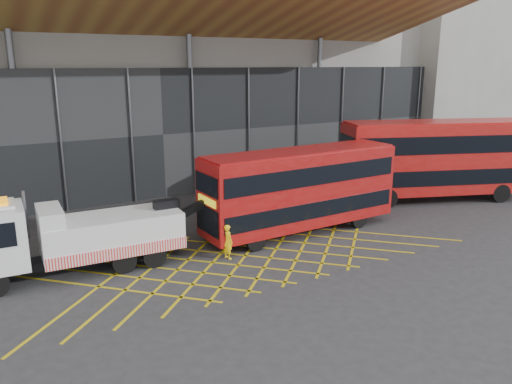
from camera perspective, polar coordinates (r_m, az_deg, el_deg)
ground_plane at (r=21.64m, az=-4.97°, el=-8.03°), size 120.00×120.00×0.00m
road_markings at (r=22.30m, az=-1.21°, el=-7.26°), size 19.96×7.16×0.01m
construction_building at (r=37.99m, az=-14.76°, el=15.11°), size 55.00×23.97×18.00m
east_building at (r=52.88m, az=20.60°, el=15.49°), size 15.00×12.00×20.00m
recovery_truck at (r=21.33m, az=-20.40°, el=-4.73°), size 9.82×2.66×3.42m
bus_towed at (r=24.73m, az=5.13°, el=0.54°), size 10.40×2.76×4.20m
bus_second at (r=32.69m, az=20.30°, el=3.82°), size 12.21×6.82×4.90m
worker at (r=21.75m, az=-3.27°, el=-5.67°), size 0.48×0.63×1.56m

